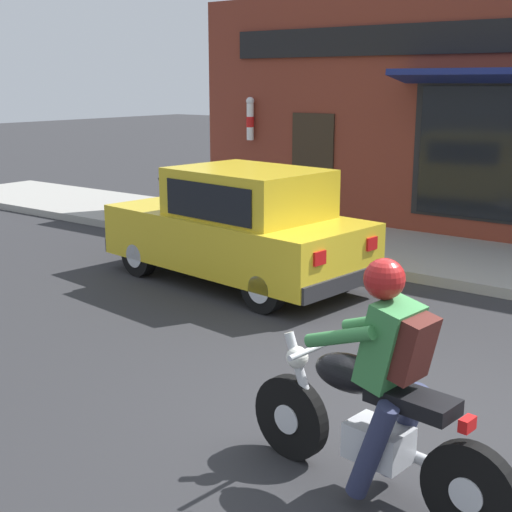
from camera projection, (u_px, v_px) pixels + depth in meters
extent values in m
plane|color=#2B2B2D|center=(426.00, 434.00, 5.54)|extent=(80.00, 80.00, 0.00)
cube|color=#9E9B93|center=(385.00, 249.00, 11.33)|extent=(2.60, 22.00, 0.14)
cube|color=maroon|center=(484.00, 118.00, 11.53)|extent=(0.50, 11.28, 4.20)
cube|color=#2D2319|center=(312.00, 170.00, 13.38)|extent=(0.04, 0.90, 2.10)
cube|color=black|center=(484.00, 36.00, 11.02)|extent=(0.06, 9.58, 0.50)
cylinder|color=white|center=(250.00, 122.00, 13.94)|extent=(0.14, 0.14, 0.70)
cylinder|color=red|center=(250.00, 122.00, 13.94)|extent=(0.15, 0.15, 0.20)
sphere|color=silver|center=(250.00, 101.00, 13.84)|extent=(0.16, 0.16, 0.16)
cylinder|color=black|center=(291.00, 417.00, 5.15)|extent=(0.17, 0.63, 0.62)
cylinder|color=silver|center=(291.00, 417.00, 5.15)|extent=(0.14, 0.23, 0.22)
cylinder|color=black|center=(470.00, 492.00, 4.21)|extent=(0.17, 0.63, 0.62)
cylinder|color=silver|center=(470.00, 492.00, 4.21)|extent=(0.14, 0.23, 0.22)
cube|color=silver|center=(378.00, 442.00, 4.63)|extent=(0.32, 0.43, 0.24)
ellipsoid|color=black|center=(349.00, 373.00, 4.70)|extent=(0.36, 0.55, 0.24)
cube|color=black|center=(412.00, 400.00, 4.38)|extent=(0.32, 0.59, 0.10)
cylinder|color=silver|center=(302.00, 380.00, 5.01)|extent=(0.11, 0.33, 0.68)
cylinder|color=silver|center=(316.00, 347.00, 4.86)|extent=(0.56, 0.11, 0.04)
sphere|color=silver|center=(297.00, 357.00, 5.00)|extent=(0.16, 0.16, 0.16)
cylinder|color=silver|center=(445.00, 469.00, 4.49)|extent=(0.14, 0.56, 0.08)
cube|color=red|center=(467.00, 424.00, 4.14)|extent=(0.13, 0.07, 0.08)
cylinder|color=#282D4C|center=(372.00, 451.00, 4.44)|extent=(0.18, 0.36, 0.71)
cylinder|color=#282D4C|center=(403.00, 431.00, 4.70)|extent=(0.18, 0.36, 0.71)
cube|color=#387F42|center=(390.00, 344.00, 4.43)|extent=(0.38, 0.36, 0.57)
cylinder|color=#387F42|center=(339.00, 337.00, 4.44)|extent=(0.15, 0.53, 0.26)
cylinder|color=#387F42|center=(376.00, 322.00, 4.72)|extent=(0.15, 0.53, 0.26)
sphere|color=#A51919|center=(384.00, 279.00, 4.37)|extent=(0.26, 0.26, 0.26)
cube|color=#4C1E19|center=(412.00, 348.00, 4.32)|extent=(0.31, 0.27, 0.42)
cylinder|color=black|center=(139.00, 255.00, 10.00)|extent=(0.25, 0.62, 0.60)
cylinder|color=silver|center=(139.00, 255.00, 10.00)|extent=(0.24, 0.35, 0.33)
cylinder|color=black|center=(214.00, 239.00, 11.01)|extent=(0.25, 0.62, 0.60)
cylinder|color=silver|center=(214.00, 239.00, 11.01)|extent=(0.24, 0.35, 0.33)
cylinder|color=black|center=(264.00, 288.00, 8.39)|extent=(0.25, 0.62, 0.60)
cylinder|color=silver|center=(264.00, 288.00, 8.39)|extent=(0.24, 0.35, 0.33)
cylinder|color=black|center=(338.00, 266.00, 9.40)|extent=(0.25, 0.62, 0.60)
cylinder|color=silver|center=(338.00, 266.00, 9.40)|extent=(0.24, 0.35, 0.33)
cube|color=gold|center=(235.00, 239.00, 9.63)|extent=(2.07, 3.87, 0.70)
cube|color=gold|center=(248.00, 194.00, 9.31)|extent=(1.65, 2.06, 0.66)
cube|color=black|center=(204.00, 191.00, 9.91)|extent=(1.36, 0.50, 0.51)
cube|color=black|center=(208.00, 202.00, 8.81)|extent=(0.21, 1.51, 0.46)
cube|color=black|center=(285.00, 189.00, 9.83)|extent=(0.21, 1.51, 0.46)
cube|color=silver|center=(122.00, 217.00, 10.49)|extent=(0.24, 0.07, 0.14)
cube|color=red|center=(319.00, 258.00, 7.99)|extent=(0.20, 0.06, 0.16)
cube|color=silver|center=(175.00, 209.00, 11.21)|extent=(0.24, 0.07, 0.14)
cube|color=red|center=(372.00, 244.00, 8.71)|extent=(0.20, 0.06, 0.16)
cube|color=#28282B|center=(152.00, 237.00, 10.92)|extent=(1.61, 0.31, 0.20)
cube|color=#28282B|center=(344.00, 282.00, 8.46)|extent=(1.61, 0.31, 0.20)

